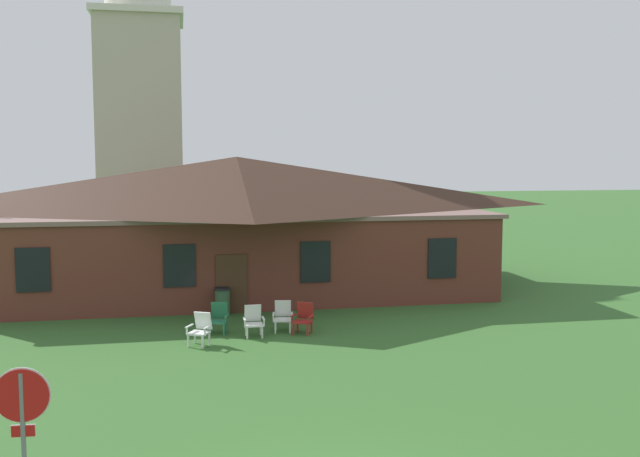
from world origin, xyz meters
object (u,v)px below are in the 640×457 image
(lawn_chair_by_porch, at_px, (200,328))
(trash_bin, at_px, (222,301))
(lawn_chair_right_end, at_px, (304,317))
(lawn_chair_left_end, at_px, (253,320))
(stop_sign, at_px, (23,419))
(lawn_chair_middle, at_px, (283,315))
(lawn_chair_near_door, at_px, (218,317))

(lawn_chair_by_porch, bearing_deg, trash_bin, 77.37)
(trash_bin, bearing_deg, lawn_chair_right_end, -52.01)
(lawn_chair_left_end, height_order, lawn_chair_right_end, same)
(lawn_chair_right_end, bearing_deg, trash_bin, 127.99)
(trash_bin, bearing_deg, lawn_chair_left_end, -76.05)
(stop_sign, height_order, lawn_chair_by_porch, stop_sign)
(stop_sign, relative_size, lawn_chair_middle, 2.68)
(lawn_chair_by_porch, height_order, lawn_chair_right_end, same)
(trash_bin, bearing_deg, lawn_chair_by_porch, -102.63)
(stop_sign, distance_m, lawn_chair_near_door, 12.36)
(lawn_chair_by_porch, relative_size, lawn_chair_right_end, 1.00)
(lawn_chair_left_end, bearing_deg, lawn_chair_by_porch, -155.51)
(lawn_chair_by_porch, bearing_deg, lawn_chair_right_end, 14.45)
(lawn_chair_by_porch, bearing_deg, lawn_chair_near_door, 66.18)
(lawn_chair_near_door, distance_m, lawn_chair_middle, 2.03)
(lawn_chair_near_door, distance_m, lawn_chair_left_end, 1.20)
(lawn_chair_right_end, bearing_deg, lawn_chair_by_porch, -165.55)
(lawn_chair_by_porch, distance_m, lawn_chair_middle, 2.90)
(lawn_chair_by_porch, distance_m, lawn_chair_right_end, 3.33)
(lawn_chair_right_end, bearing_deg, lawn_chair_near_door, 168.94)
(lawn_chair_middle, bearing_deg, stop_sign, -114.58)
(stop_sign, xyz_separation_m, lawn_chair_left_end, (4.38, 11.23, -1.31))
(lawn_chair_near_door, bearing_deg, lawn_chair_by_porch, -113.82)
(lawn_chair_right_end, bearing_deg, lawn_chair_middle, 146.10)
(stop_sign, bearing_deg, lawn_chair_left_end, 68.70)
(lawn_chair_by_porch, distance_m, trash_bin, 3.95)
(lawn_chair_by_porch, xyz_separation_m, lawn_chair_middle, (2.62, 1.24, 0.00))
(lawn_chair_left_end, distance_m, trash_bin, 3.20)
(lawn_chair_by_porch, xyz_separation_m, trash_bin, (0.86, 3.85, -0.00))
(lawn_chair_left_end, height_order, lawn_chair_middle, same)
(trash_bin, bearing_deg, stop_sign, -104.12)
(lawn_chair_by_porch, height_order, lawn_chair_near_door, same)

